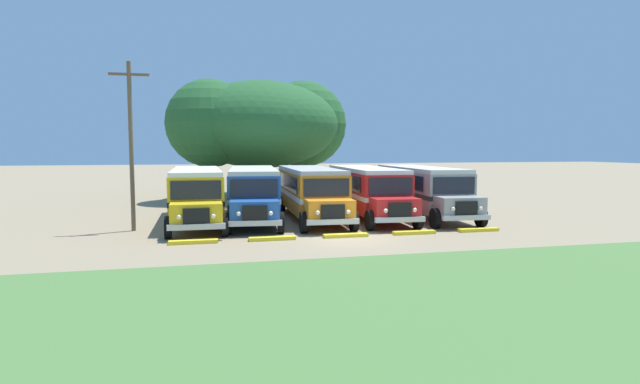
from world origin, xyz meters
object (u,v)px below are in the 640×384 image
parked_bus_slot_1 (253,191)px  utility_pole (131,142)px  parked_bus_slot_2 (311,190)px  broad_shade_tree (262,124)px  parked_bus_slot_3 (367,189)px  parked_bus_slot_4 (422,188)px  parked_bus_slot_0 (197,193)px

parked_bus_slot_1 → utility_pole: (-5.96, -2.62, 2.63)m
parked_bus_slot_2 → parked_bus_slot_1: bearing=-94.2°
broad_shade_tree → parked_bus_slot_1: bearing=-99.5°
parked_bus_slot_3 → broad_shade_tree: bearing=-157.8°
utility_pole → parked_bus_slot_4: bearing=7.5°
parked_bus_slot_0 → utility_pole: size_ratio=1.37×
parked_bus_slot_2 → broad_shade_tree: (-1.08, 12.82, 4.29)m
parked_bus_slot_0 → parked_bus_slot_1: (3.03, 0.42, 0.00)m
parked_bus_slot_1 → parked_bus_slot_4: (9.79, -0.56, 0.00)m
broad_shade_tree → parked_bus_slot_0: bearing=-111.6°
parked_bus_slot_2 → parked_bus_slot_4: 6.64m
parked_bus_slot_0 → parked_bus_slot_2: size_ratio=1.00×
parked_bus_slot_4 → broad_shade_tree: broad_shade_tree is taller
parked_bus_slot_0 → parked_bus_slot_3: size_ratio=0.99×
parked_bus_slot_3 → broad_shade_tree: size_ratio=0.76×
parked_bus_slot_0 → utility_pole: (-2.93, -2.20, 2.63)m
parked_bus_slot_0 → broad_shade_tree: (5.11, 12.87, 4.29)m
parked_bus_slot_2 → utility_pole: size_ratio=1.38×
parked_bus_slot_0 → parked_bus_slot_1: same height
parked_bus_slot_2 → parked_bus_slot_3: bearing=91.7°
parked_bus_slot_1 → parked_bus_slot_2: same height
parked_bus_slot_0 → parked_bus_slot_2: bearing=90.7°
broad_shade_tree → parked_bus_slot_3: bearing=-71.3°
parked_bus_slot_2 → parked_bus_slot_3: same height
utility_pole → parked_bus_slot_2: bearing=13.9°
parked_bus_slot_0 → broad_shade_tree: size_ratio=0.75×
parked_bus_slot_0 → utility_pole: 4.51m
parked_bus_slot_1 → broad_shade_tree: 13.33m
parked_bus_slot_3 → parked_bus_slot_4: same height
parked_bus_slot_1 → parked_bus_slot_2: bearing=88.8°
parked_bus_slot_3 → utility_pole: utility_pole is taller
parked_bus_slot_2 → utility_pole: utility_pole is taller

